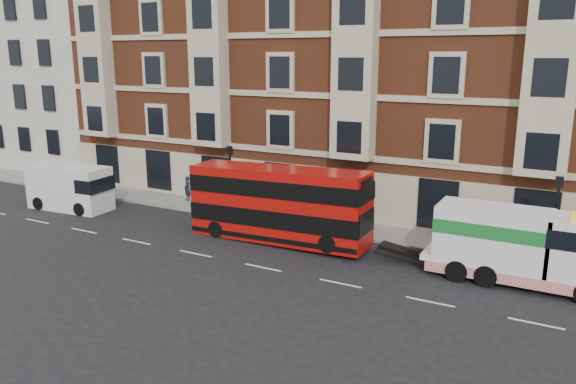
# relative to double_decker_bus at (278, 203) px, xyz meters

# --- Properties ---
(ground) EXTENTS (120.00, 120.00, 0.00)m
(ground) POSITION_rel_double_decker_bus_xyz_m (1.25, -3.73, -2.14)
(ground) COLOR black
(ground) RESTS_ON ground
(sidewalk) EXTENTS (90.00, 3.00, 0.15)m
(sidewalk) POSITION_rel_double_decker_bus_xyz_m (1.25, 3.77, -2.07)
(sidewalk) COLOR slate
(sidewalk) RESTS_ON ground
(victorian_terrace) EXTENTS (45.00, 12.00, 20.40)m
(victorian_terrace) POSITION_rel_double_decker_bus_xyz_m (1.75, 11.27, 7.92)
(victorian_terrace) COLOR brown
(victorian_terrace) RESTS_ON ground
(cream_block) EXTENTS (16.00, 10.00, 16.80)m
(cream_block) POSITION_rel_double_decker_bus_xyz_m (-28.75, 10.27, 6.20)
(cream_block) COLOR beige
(cream_block) RESTS_ON ground
(lamp_post_west) EXTENTS (0.35, 0.15, 4.35)m
(lamp_post_west) POSITION_rel_double_decker_bus_xyz_m (-4.75, 2.47, 0.54)
(lamp_post_west) COLOR black
(lamp_post_west) RESTS_ON sidewalk
(lamp_post_east) EXTENTS (0.35, 0.15, 4.35)m
(lamp_post_east) POSITION_rel_double_decker_bus_xyz_m (13.25, 2.47, 0.54)
(lamp_post_east) COLOR black
(lamp_post_east) RESTS_ON sidewalk
(double_decker_bus) EXTENTS (9.99, 2.29, 4.04)m
(double_decker_bus) POSITION_rel_double_decker_bus_xyz_m (0.00, 0.00, 0.00)
(double_decker_bus) COLOR #AD0E09
(double_decker_bus) RESTS_ON ground
(tow_truck) EXTENTS (8.00, 2.36, 3.33)m
(tow_truck) POSITION_rel_double_decker_bus_xyz_m (12.05, -0.00, -0.38)
(tow_truck) COLOR white
(tow_truck) RESTS_ON ground
(box_van) EXTENTS (5.63, 2.67, 2.85)m
(box_van) POSITION_rel_double_decker_bus_xyz_m (-15.25, -0.70, -0.74)
(box_van) COLOR silver
(box_van) RESTS_ON ground
(pedestrian) EXTENTS (0.72, 0.62, 1.67)m
(pedestrian) POSITION_rel_double_decker_bus_xyz_m (-9.48, 4.18, -1.16)
(pedestrian) COLOR black
(pedestrian) RESTS_ON sidewalk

